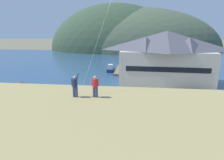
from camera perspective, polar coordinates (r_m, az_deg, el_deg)
ground_plane at (r=26.45m, az=-2.33°, el=-12.93°), size 600.00×600.00×0.00m
parking_lot_pad at (r=30.91m, az=-0.86°, el=-8.65°), size 40.00×20.00×0.10m
bay_water at (r=84.18m, az=4.13°, el=5.95°), size 360.00×84.00×0.03m
far_hill_west_ridge at (r=137.18m, az=0.97°, el=9.16°), size 89.47×67.45×61.40m
far_hill_east_peak at (r=136.26m, az=8.16°, el=8.99°), size 106.34×72.72×55.16m
harbor_lodge at (r=46.36m, az=15.68°, el=6.87°), size 22.22×11.87×12.28m
storage_shed_near_lot at (r=33.16m, az=-25.28°, el=-4.07°), size 6.93×5.40×4.69m
wharf_dock at (r=60.77m, az=2.78°, el=3.08°), size 3.20×15.92×0.70m
moored_boat_wharfside at (r=60.38m, az=-0.46°, el=3.39°), size 2.69×6.72×2.16m
parked_car_mid_row_center at (r=29.08m, az=-15.05°, el=-8.52°), size 4.23×2.11×1.82m
parked_car_back_row_right at (r=26.68m, az=16.53°, el=-10.75°), size 4.28×2.22×1.82m
parked_car_mid_row_near at (r=31.03m, az=11.69°, el=-6.85°), size 4.22×2.09×1.82m
parked_car_front_row_silver at (r=25.90m, az=-5.27°, el=-10.98°), size 4.31×2.27×1.82m
parked_car_lone_by_shed at (r=32.20m, az=-7.58°, el=-5.88°), size 4.24×2.13×1.82m
parked_car_back_row_left at (r=27.35m, az=27.51°, el=-11.20°), size 4.27×2.20×1.82m
parking_light_pole at (r=34.76m, az=2.93°, el=1.13°), size 0.24×0.78×7.14m
person_kite_flyer at (r=15.39m, az=-11.00°, el=-1.61°), size 0.51×0.66×1.86m
person_companion at (r=15.12m, az=-5.04°, el=-1.74°), size 0.55×0.40×1.74m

